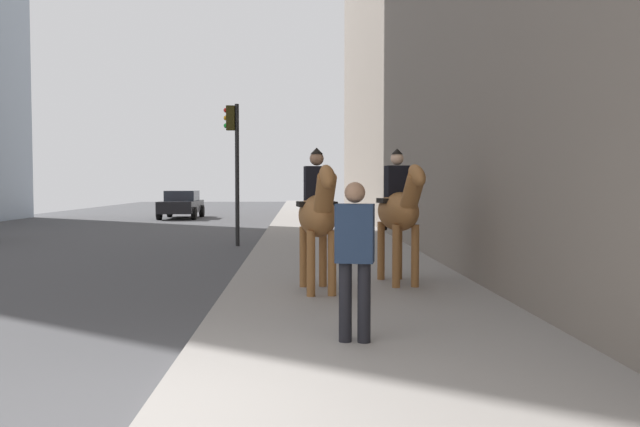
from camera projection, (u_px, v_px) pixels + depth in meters
The scene contains 6 objects.
sidewalk_slab at pixel (422, 417), 4.83m from camera, with size 120.00×4.20×0.12m, color gray.
mounted_horse_near at pixel (318, 213), 10.00m from camera, with size 2.15×0.73×2.25m.
mounted_horse_far at pixel (399, 209), 10.81m from camera, with size 2.15×0.77×2.28m.
pedestrian_greeting at pixel (355, 251), 6.83m from camera, with size 0.33×0.44×1.70m.
car_mid_lane at pixel (182, 204), 33.63m from camera, with size 4.49×1.98×1.44m.
traffic_light_near_curb at pixel (234, 152), 18.58m from camera, with size 0.20×0.44×4.09m.
Camera 1 is at (-4.72, -1.18, 1.80)m, focal length 36.33 mm.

